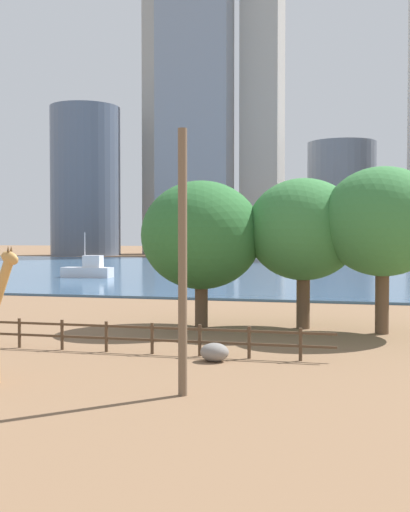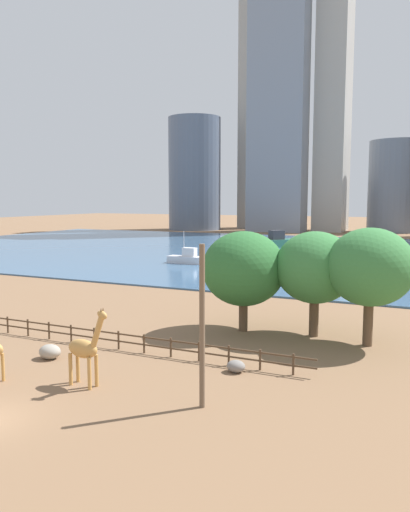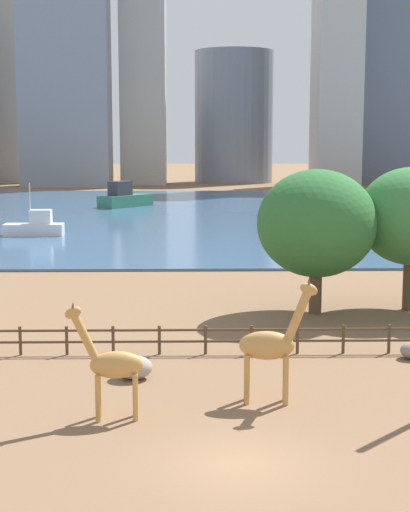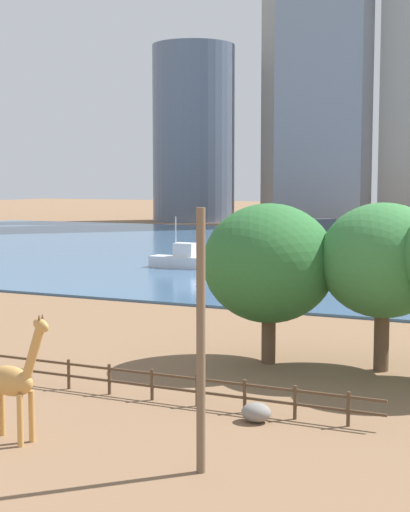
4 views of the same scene
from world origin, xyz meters
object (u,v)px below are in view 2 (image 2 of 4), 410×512
at_px(giraffe_tall, 85,349).
at_px(tree_left_large, 370,267).
at_px(tree_center_broad, 244,269).
at_px(boat_ferry, 280,241).
at_px(utility_pole, 202,327).
at_px(boulder_by_pole, 236,366).
at_px(boulder_near_fence, 50,352).
at_px(tree_right_tall, 315,268).
at_px(boat_sailboat, 186,258).

xyz_separation_m(giraffe_tall, tree_left_large, (13.38, 14.54, 3.47)).
distance_m(tree_center_broad, boat_ferry, 68.08).
xyz_separation_m(giraffe_tall, utility_pole, (7.08, 0.12, 1.96)).
bearing_deg(boulder_by_pole, boulder_near_fence, -167.64).
bearing_deg(boulder_near_fence, tree_center_broad, 52.06).
relative_size(giraffe_tall, boulder_near_fence, 3.14).
xyz_separation_m(boulder_near_fence, tree_right_tall, (14.53, 12.51, 4.78)).
bearing_deg(boulder_near_fence, utility_pole, -12.97).
bearing_deg(boat_ferry, tree_left_large, -118.93).
distance_m(boulder_by_pole, tree_center_broad, 10.58).
bearing_deg(boat_ferry, giraffe_tall, -131.44).
distance_m(tree_left_large, boat_ferry, 71.02).
bearing_deg(boulder_near_fence, tree_left_large, 32.01).
distance_m(boulder_by_pole, boat_sailboat, 49.58).
bearing_deg(tree_center_broad, tree_right_tall, 8.33).
relative_size(boulder_near_fence, tree_right_tall, 0.18).
xyz_separation_m(boulder_near_fence, tree_left_large, (18.55, 11.60, 5.15)).
height_order(giraffe_tall, tree_left_large, tree_left_large).
height_order(utility_pole, boulder_near_fence, utility_pole).
bearing_deg(boat_ferry, boulder_by_pole, -125.85).
xyz_separation_m(tree_center_broad, boat_ferry, (-15.86, 66.11, -3.55)).
relative_size(giraffe_tall, boat_ferry, 0.57).
xyz_separation_m(boulder_near_fence, boat_ferry, (-6.73, 77.83, 0.94)).
relative_size(utility_pole, boat_ferry, 1.02).
distance_m(tree_center_broad, boat_sailboat, 40.52).
bearing_deg(boulder_near_fence, giraffe_tall, -29.67).
bearing_deg(boulder_by_pole, utility_pole, -87.27).
distance_m(boulder_by_pole, tree_left_large, 12.30).
distance_m(utility_pole, boulder_near_fence, 13.08).
height_order(utility_pole, boat_sailboat, utility_pole).
bearing_deg(giraffe_tall, boat_sailboat, 115.86).
distance_m(giraffe_tall, tree_left_large, 20.07).
bearing_deg(tree_center_broad, tree_left_large, -0.73).
distance_m(giraffe_tall, tree_right_tall, 18.33).
distance_m(utility_pole, tree_right_tall, 15.54).
distance_m(tree_right_tall, boat_ferry, 68.80).
height_order(utility_pole, tree_center_broad, utility_pole).
xyz_separation_m(giraffe_tall, boat_ferry, (-11.90, 80.77, -0.74)).
distance_m(giraffe_tall, utility_pole, 7.34).
xyz_separation_m(utility_pole, boulder_by_pole, (-0.26, 5.45, -3.75)).
distance_m(giraffe_tall, boulder_by_pole, 8.98).
relative_size(boulder_near_fence, boat_sailboat, 0.26).
relative_size(boulder_by_pole, tree_left_large, 0.13).
relative_size(boulder_near_fence, boulder_by_pole, 1.30).
distance_m(giraffe_tall, boat_sailboat, 51.75).
xyz_separation_m(utility_pole, boat_ferry, (-18.97, 80.65, -2.70)).
bearing_deg(utility_pole, boat_sailboat, 117.29).
bearing_deg(giraffe_tall, tree_right_tall, 64.41).
xyz_separation_m(tree_center_broad, tree_right_tall, (5.39, 0.79, 0.29)).
distance_m(giraffe_tall, boat_ferry, 81.65).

